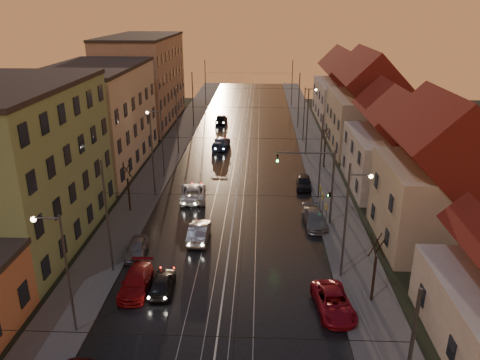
# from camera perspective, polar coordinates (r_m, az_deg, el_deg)

# --- Properties ---
(ground) EXTENTS (160.00, 160.00, 0.00)m
(ground) POSITION_cam_1_polar(r_m,az_deg,el_deg) (28.78, -3.14, -20.97)
(ground) COLOR black
(ground) RESTS_ON ground
(road) EXTENTS (16.00, 120.00, 0.04)m
(road) POSITION_cam_1_polar(r_m,az_deg,el_deg) (64.34, 0.25, 3.36)
(road) COLOR black
(road) RESTS_ON ground
(sidewalk_left) EXTENTS (4.00, 120.00, 0.15)m
(sidewalk_left) POSITION_cam_1_polar(r_m,az_deg,el_deg) (65.47, -8.54, 3.48)
(sidewalk_left) COLOR #4C4C4C
(sidewalk_left) RESTS_ON ground
(sidewalk_right) EXTENTS (4.00, 120.00, 0.15)m
(sidewalk_right) POSITION_cam_1_polar(r_m,az_deg,el_deg) (64.73, 9.15, 3.25)
(sidewalk_right) COLOR #4C4C4C
(sidewalk_right) RESTS_ON ground
(tram_rail_0) EXTENTS (0.06, 120.00, 0.03)m
(tram_rail_0) POSITION_cam_1_polar(r_m,az_deg,el_deg) (64.45, -1.70, 3.41)
(tram_rail_0) COLOR gray
(tram_rail_0) RESTS_ON road
(tram_rail_1) EXTENTS (0.06, 120.00, 0.03)m
(tram_rail_1) POSITION_cam_1_polar(r_m,az_deg,el_deg) (64.37, -0.43, 3.40)
(tram_rail_1) COLOR gray
(tram_rail_1) RESTS_ON road
(tram_rail_2) EXTENTS (0.06, 120.00, 0.03)m
(tram_rail_2) POSITION_cam_1_polar(r_m,az_deg,el_deg) (64.31, 0.94, 3.38)
(tram_rail_2) COLOR gray
(tram_rail_2) RESTS_ON road
(tram_rail_3) EXTENTS (0.06, 120.00, 0.03)m
(tram_rail_3) POSITION_cam_1_polar(r_m,az_deg,el_deg) (64.29, 2.22, 3.36)
(tram_rail_3) COLOR gray
(tram_rail_3) RESTS_ON road
(apartment_left_1) EXTENTS (10.00, 18.00, 13.00)m
(apartment_left_1) POSITION_cam_1_polar(r_m,az_deg,el_deg) (42.53, -25.56, 1.31)
(apartment_left_1) COLOR #72965F
(apartment_left_1) RESTS_ON ground
(apartment_left_2) EXTENTS (10.00, 20.00, 12.00)m
(apartment_left_2) POSITION_cam_1_polar(r_m,az_deg,el_deg) (60.31, -16.97, 7.17)
(apartment_left_2) COLOR #BFB394
(apartment_left_2) RESTS_ON ground
(apartment_left_3) EXTENTS (10.00, 24.00, 14.00)m
(apartment_left_3) POSITION_cam_1_polar(r_m,az_deg,el_deg) (82.75, -11.69, 11.78)
(apartment_left_3) COLOR #8C755A
(apartment_left_3) RESTS_ON ground
(house_right_1) EXTENTS (8.67, 10.20, 10.80)m
(house_right_1) POSITION_cam_1_polar(r_m,az_deg,el_deg) (41.52, 22.92, -0.27)
(house_right_1) COLOR #B9AB8E
(house_right_1) RESTS_ON ground
(house_right_2) EXTENTS (9.18, 12.24, 9.20)m
(house_right_2) POSITION_cam_1_polar(r_m,az_deg,el_deg) (53.50, 18.28, 3.88)
(house_right_2) COLOR #B9B6AB
(house_right_2) RESTS_ON ground
(house_right_3) EXTENTS (9.18, 14.28, 11.50)m
(house_right_3) POSITION_cam_1_polar(r_m,az_deg,el_deg) (67.36, 15.14, 8.52)
(house_right_3) COLOR #B9AB8E
(house_right_3) RESTS_ON ground
(house_right_4) EXTENTS (9.18, 16.32, 10.00)m
(house_right_4) POSITION_cam_1_polar(r_m,az_deg,el_deg) (84.86, 12.60, 10.59)
(house_right_4) COLOR #B9B6AB
(house_right_4) RESTS_ON ground
(catenary_pole_l_1) EXTENTS (0.16, 0.16, 9.00)m
(catenary_pole_l_1) POSITION_cam_1_polar(r_m,az_deg,el_deg) (35.48, -15.87, -4.52)
(catenary_pole_l_1) COLOR #595B60
(catenary_pole_l_1) RESTS_ON ground
(catenary_pole_r_1) EXTENTS (0.16, 0.16, 9.00)m
(catenary_pole_r_1) POSITION_cam_1_polar(r_m,az_deg,el_deg) (34.28, 12.71, -5.12)
(catenary_pole_r_1) COLOR #595B60
(catenary_pole_r_1) RESTS_ON ground
(catenary_pole_l_2) EXTENTS (0.16, 0.16, 9.00)m
(catenary_pole_l_2) POSITION_cam_1_polar(r_m,az_deg,el_deg) (48.95, -10.62, 2.90)
(catenary_pole_l_2) COLOR #595B60
(catenary_pole_l_2) RESTS_ON ground
(catenary_pole_r_2) EXTENTS (0.16, 0.16, 9.00)m
(catenary_pole_r_2) POSITION_cam_1_polar(r_m,az_deg,el_deg) (48.09, 9.80, 2.63)
(catenary_pole_r_2) COLOR #595B60
(catenary_pole_r_2) RESTS_ON ground
(catenary_pole_l_3) EXTENTS (0.16, 0.16, 9.00)m
(catenary_pole_l_3) POSITION_cam_1_polar(r_m,az_deg,el_deg) (63.11, -7.66, 7.05)
(catenary_pole_l_3) COLOR #595B60
(catenary_pole_l_3) RESTS_ON ground
(catenary_pole_r_3) EXTENTS (0.16, 0.16, 9.00)m
(catenary_pole_r_3) POSITION_cam_1_polar(r_m,az_deg,el_deg) (62.45, 8.19, 6.88)
(catenary_pole_r_3) COLOR #595B60
(catenary_pole_r_3) RESTS_ON ground
(catenary_pole_l_4) EXTENTS (0.16, 0.16, 9.00)m
(catenary_pole_l_4) POSITION_cam_1_polar(r_m,az_deg,el_deg) (77.59, -5.77, 9.66)
(catenary_pole_l_4) COLOR #595B60
(catenary_pole_l_4) RESTS_ON ground
(catenary_pole_r_4) EXTENTS (0.16, 0.16, 9.00)m
(catenary_pole_r_4) POSITION_cam_1_polar(r_m,az_deg,el_deg) (77.05, 7.18, 9.52)
(catenary_pole_r_4) COLOR #595B60
(catenary_pole_r_4) RESTS_ON ground
(catenary_pole_l_5) EXTENTS (0.16, 0.16, 9.00)m
(catenary_pole_l_5) POSITION_cam_1_polar(r_m,az_deg,el_deg) (95.18, -4.25, 11.72)
(catenary_pole_l_5) COLOR #595B60
(catenary_pole_l_5) RESTS_ON ground
(catenary_pole_r_5) EXTENTS (0.16, 0.16, 9.00)m
(catenary_pole_r_5) POSITION_cam_1_polar(r_m,az_deg,el_deg) (94.74, 6.36, 11.61)
(catenary_pole_r_5) COLOR #595B60
(catenary_pole_r_5) RESTS_ON ground
(street_lamp_0) EXTENTS (1.75, 0.32, 8.00)m
(street_lamp_0) POSITION_cam_1_polar(r_m,az_deg,el_deg) (29.70, -20.96, -9.46)
(street_lamp_0) COLOR #595B60
(street_lamp_0) RESTS_ON ground
(street_lamp_1) EXTENTS (1.75, 0.32, 8.00)m
(street_lamp_1) POSITION_cam_1_polar(r_m,az_deg,el_deg) (35.11, 13.31, -3.84)
(street_lamp_1) COLOR #595B60
(street_lamp_1) RESTS_ON ground
(street_lamp_2) EXTENTS (1.75, 0.32, 8.00)m
(street_lamp_2) POSITION_cam_1_polar(r_m,az_deg,el_deg) (54.56, -9.80, 5.21)
(street_lamp_2) COLOR #595B60
(street_lamp_2) RESTS_ON ground
(street_lamp_3) EXTENTS (1.75, 0.32, 8.00)m
(street_lamp_3) POSITION_cam_1_polar(r_m,az_deg,el_deg) (69.21, 8.10, 8.55)
(street_lamp_3) COLOR #595B60
(street_lamp_3) RESTS_ON ground
(traffic_light_mast) EXTENTS (5.30, 0.32, 7.20)m
(traffic_light_mast) POSITION_cam_1_polar(r_m,az_deg,el_deg) (42.35, 9.93, 0.28)
(traffic_light_mast) COLOR #595B60
(traffic_light_mast) RESTS_ON ground
(bare_tree_0) EXTENTS (1.09, 1.09, 5.11)m
(bare_tree_0) POSITION_cam_1_polar(r_m,az_deg,el_deg) (46.36, -13.45, -0.97)
(bare_tree_0) COLOR black
(bare_tree_0) RESTS_ON ground
(bare_tree_1) EXTENTS (1.09, 1.09, 5.11)m
(bare_tree_1) POSITION_cam_1_polar(r_m,az_deg,el_deg) (32.97, 16.09, -10.52)
(bare_tree_1) COLOR black
(bare_tree_1) RESTS_ON ground
(bare_tree_2) EXTENTS (1.09, 1.09, 5.11)m
(bare_tree_2) POSITION_cam_1_polar(r_m,az_deg,el_deg) (58.39, 10.30, 3.74)
(bare_tree_2) COLOR black
(bare_tree_2) RESTS_ON ground
(driving_car_0) EXTENTS (1.66, 3.89, 1.31)m
(driving_car_0) POSITION_cam_1_polar(r_m,az_deg,el_deg) (34.26, -9.45, -12.25)
(driving_car_0) COLOR black
(driving_car_0) RESTS_ON ground
(driving_car_1) EXTENTS (1.64, 4.62, 1.52)m
(driving_car_1) POSITION_cam_1_polar(r_m,az_deg,el_deg) (40.63, -5.01, -6.30)
(driving_car_1) COLOR gray
(driving_car_1) RESTS_ON ground
(driving_car_2) EXTENTS (3.15, 5.77, 1.53)m
(driving_car_2) POSITION_cam_1_polar(r_m,az_deg,el_deg) (48.90, -5.74, -1.51)
(driving_car_2) COLOR silver
(driving_car_2) RESTS_ON ground
(driving_car_3) EXTENTS (2.48, 5.57, 1.59)m
(driving_car_3) POSITION_cam_1_polar(r_m,az_deg,el_deg) (66.34, -2.33, 4.57)
(driving_car_3) COLOR #182349
(driving_car_3) RESTS_ON ground
(driving_car_4) EXTENTS (1.99, 4.66, 1.57)m
(driving_car_4) POSITION_cam_1_polar(r_m,az_deg,el_deg) (80.60, -2.30, 7.45)
(driving_car_4) COLOR black
(driving_car_4) RESTS_ON ground
(parked_left_2) EXTENTS (2.04, 4.79, 1.38)m
(parked_left_2) POSITION_cam_1_polar(r_m,az_deg,el_deg) (34.68, -12.55, -11.99)
(parked_left_2) COLOR maroon
(parked_left_2) RESTS_ON ground
(parked_left_3) EXTENTS (1.85, 3.95, 1.31)m
(parked_left_3) POSITION_cam_1_polar(r_m,az_deg,el_deg) (39.05, -12.50, -8.10)
(parked_left_3) COLOR gray
(parked_left_3) RESTS_ON ground
(parked_right_0) EXTENTS (2.81, 5.09, 1.35)m
(parked_right_0) POSITION_cam_1_polar(r_m,az_deg,el_deg) (32.46, 11.32, -14.41)
(parked_right_0) COLOR maroon
(parked_right_0) RESTS_ON ground
(parked_right_1) EXTENTS (2.22, 4.83, 1.37)m
(parked_right_1) POSITION_cam_1_polar(r_m,az_deg,el_deg) (43.56, 9.09, -4.66)
(parked_right_1) COLOR gray
(parked_right_1) RESTS_ON ground
(parked_right_2) EXTENTS (1.83, 4.04, 1.35)m
(parked_right_2) POSITION_cam_1_polar(r_m,az_deg,el_deg) (52.09, 7.78, -0.30)
(parked_right_2) COLOR black
(parked_right_2) RESTS_ON ground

